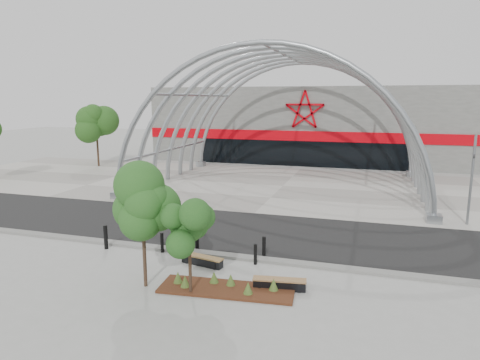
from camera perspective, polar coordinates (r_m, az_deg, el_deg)
The scene contains 18 objects.
ground at distance 19.37m, azimuth -3.52°, elevation -9.72°, with size 140.00×140.00×0.00m, color #999993.
road at distance 22.50m, azimuth -0.38°, elevation -6.72°, with size 140.00×7.00×0.02m, color black.
forecourt at distance 33.78m, azimuth 5.73°, elevation -0.81°, with size 60.00×17.00×0.04m, color gray.
kerb at distance 19.13m, azimuth -3.79°, elevation -9.80°, with size 60.00×0.50×0.12m, color slate.
arena_building at distance 50.91m, azimuth 9.85°, elevation 7.48°, with size 34.00×15.24×8.00m.
vault_canopy at distance 33.79m, azimuth 5.73°, elevation -0.82°, with size 20.80×15.80×20.36m.
planting_bed at distance 15.86m, azimuth -2.03°, elevation -14.03°, with size 4.97×1.95×0.51m.
signal_pole at distance 26.00m, azimuth 28.49°, elevation 0.18°, with size 0.16×0.70×4.94m.
street_tree_0 at distance 15.61m, azimuth -12.88°, elevation -3.72°, with size 1.80×1.80×4.09m.
street_tree_1 at distance 14.83m, azimuth -6.80°, elevation -6.33°, with size 1.43×1.43×3.39m.
bench_0 at distance 18.05m, azimuth -5.07°, elevation -10.65°, with size 1.93×0.78×0.39m.
bench_1 at distance 15.93m, azimuth 5.28°, elevation -13.67°, with size 1.97×0.71×0.40m.
bollard_0 at distance 20.63m, azimuth -17.47°, elevation -7.27°, with size 0.18×0.18×1.12m, color black.
bollard_1 at distance 19.62m, azimuth -10.35°, elevation -8.19°, with size 0.15×0.15×0.91m, color black.
bollard_2 at distance 19.73m, azimuth -5.75°, elevation -7.78°, with size 0.16×0.16×1.03m, color black.
bollard_3 at distance 17.99m, azimuth 2.06°, elevation -9.88°, with size 0.14×0.14×0.87m, color black.
bollard_4 at distance 18.69m, azimuth 3.21°, elevation -8.94°, with size 0.15×0.15×0.95m, color black.
bg_tree_0 at distance 45.50m, azimuth -18.66°, elevation 7.53°, with size 3.00×3.00×6.45m.
Camera 1 is at (6.43, -16.97, 6.78)m, focal length 32.00 mm.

